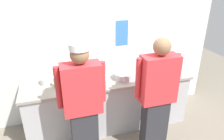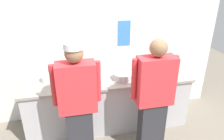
% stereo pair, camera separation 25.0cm
% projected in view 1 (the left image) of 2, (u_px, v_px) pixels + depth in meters
% --- Properties ---
extents(ground_plane, '(9.00, 9.00, 0.00)m').
position_uv_depth(ground_plane, '(115.00, 138.00, 3.40)').
color(ground_plane, slate).
extents(wall_back, '(4.21, 0.11, 2.97)m').
position_uv_depth(wall_back, '(100.00, 35.00, 3.53)').
color(wall_back, silver).
rests_on(wall_back, ground).
extents(prep_counter, '(2.69, 0.70, 0.90)m').
position_uv_depth(prep_counter, '(108.00, 102.00, 3.53)').
color(prep_counter, '#B2B2B7').
rests_on(prep_counter, ground).
extents(chef_near_left, '(0.62, 0.24, 1.73)m').
position_uv_depth(chef_near_left, '(83.00, 104.00, 2.64)').
color(chef_near_left, '#2D2D33').
rests_on(chef_near_left, ground).
extents(chef_center, '(0.63, 0.24, 1.72)m').
position_uv_depth(chef_center, '(157.00, 95.00, 2.85)').
color(chef_center, '#2D2D33').
rests_on(chef_center, ground).
extents(plate_stack_front, '(0.19, 0.19, 0.10)m').
position_uv_depth(plate_stack_front, '(47.00, 80.00, 3.18)').
color(plate_stack_front, white).
rests_on(plate_stack_front, prep_counter).
extents(plate_stack_rear, '(0.22, 0.22, 0.05)m').
position_uv_depth(plate_stack_rear, '(146.00, 76.00, 3.39)').
color(plate_stack_rear, white).
rests_on(plate_stack_rear, prep_counter).
extents(mixing_bowl_steel, '(0.31, 0.31, 0.11)m').
position_uv_depth(mixing_bowl_steel, '(124.00, 76.00, 3.32)').
color(mixing_bowl_steel, '#B7BABF').
rests_on(mixing_bowl_steel, prep_counter).
extents(sheet_tray, '(0.57, 0.38, 0.02)m').
position_uv_depth(sheet_tray, '(92.00, 80.00, 3.27)').
color(sheet_tray, '#B7BABF').
rests_on(sheet_tray, prep_counter).
extents(squeeze_bottle_primary, '(0.06, 0.06, 0.18)m').
position_uv_depth(squeeze_bottle_primary, '(56.00, 82.00, 3.05)').
color(squeeze_bottle_primary, '#56A333').
rests_on(squeeze_bottle_primary, prep_counter).
extents(ramekin_yellow_sauce, '(0.09, 0.09, 0.05)m').
position_uv_depth(ramekin_yellow_sauce, '(159.00, 68.00, 3.65)').
color(ramekin_yellow_sauce, white).
rests_on(ramekin_yellow_sauce, prep_counter).
extents(ramekin_red_sauce, '(0.10, 0.10, 0.04)m').
position_uv_depth(ramekin_red_sauce, '(154.00, 73.00, 3.49)').
color(ramekin_red_sauce, white).
rests_on(ramekin_red_sauce, prep_counter).
extents(ramekin_green_sauce, '(0.10, 0.10, 0.04)m').
position_uv_depth(ramekin_green_sauce, '(171.00, 70.00, 3.61)').
color(ramekin_green_sauce, white).
rests_on(ramekin_green_sauce, prep_counter).
extents(deli_cup, '(0.09, 0.09, 0.11)m').
position_uv_depth(deli_cup, '(165.00, 73.00, 3.41)').
color(deli_cup, white).
rests_on(deli_cup, prep_counter).
extents(chefs_knife, '(0.28, 0.03, 0.02)m').
position_uv_depth(chefs_knife, '(101.00, 77.00, 3.39)').
color(chefs_knife, '#B7BABF').
rests_on(chefs_knife, prep_counter).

